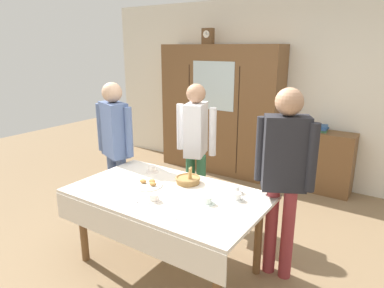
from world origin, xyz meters
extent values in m
plane|color=#846B4C|center=(0.00, 0.00, 0.00)|extent=(12.00, 12.00, 0.00)
cube|color=silver|center=(0.00, 2.65, 1.35)|extent=(6.40, 0.10, 2.70)
cylinder|color=brown|center=(-0.73, -0.57, 0.36)|extent=(0.07, 0.07, 0.73)
cylinder|color=brown|center=(0.73, -0.57, 0.36)|extent=(0.07, 0.07, 0.73)
cylinder|color=brown|center=(-0.73, 0.17, 0.36)|extent=(0.07, 0.07, 0.73)
cylinder|color=brown|center=(0.73, 0.17, 0.36)|extent=(0.07, 0.07, 0.73)
cube|color=silver|center=(0.00, -0.20, 0.74)|extent=(1.74, 1.02, 0.03)
cube|color=silver|center=(0.00, -0.71, 0.61)|extent=(1.74, 0.01, 0.24)
cube|color=brown|center=(-0.90, 2.35, 1.02)|extent=(1.99, 0.45, 2.03)
cube|color=silver|center=(-0.90, 2.13, 1.42)|extent=(0.72, 0.01, 0.73)
cube|color=black|center=(-1.34, 2.13, 0.91)|extent=(0.01, 0.01, 1.63)
cube|color=black|center=(-0.46, 2.13, 0.91)|extent=(0.01, 0.01, 1.63)
cube|color=brown|center=(-1.14, 2.35, 2.15)|extent=(0.18, 0.10, 0.24)
cylinder|color=white|center=(-1.14, 2.30, 2.18)|extent=(0.11, 0.01, 0.11)
cube|color=black|center=(-1.14, 2.30, 2.20)|extent=(0.00, 0.00, 0.04)
cube|color=black|center=(-1.12, 2.30, 2.18)|extent=(0.05, 0.00, 0.00)
cube|color=brown|center=(0.69, 2.41, 0.43)|extent=(0.90, 0.35, 0.87)
cube|color=#3D754C|center=(0.69, 2.41, 0.88)|extent=(0.14, 0.19, 0.03)
cube|color=#2D5184|center=(0.69, 2.41, 0.91)|extent=(0.13, 0.21, 0.02)
cube|color=#2D5184|center=(0.69, 2.41, 0.94)|extent=(0.15, 0.18, 0.03)
cylinder|color=white|center=(0.50, 0.13, 0.76)|extent=(0.13, 0.13, 0.01)
cylinder|color=white|center=(0.50, 0.13, 0.79)|extent=(0.08, 0.08, 0.05)
torus|color=white|center=(0.54, 0.13, 0.79)|extent=(0.04, 0.01, 0.04)
cylinder|color=#47230F|center=(0.50, 0.13, 0.81)|extent=(0.06, 0.06, 0.01)
cylinder|color=white|center=(0.02, -0.40, 0.76)|extent=(0.13, 0.13, 0.01)
cylinder|color=white|center=(0.02, -0.40, 0.79)|extent=(0.08, 0.08, 0.05)
torus|color=white|center=(0.05, -0.40, 0.79)|extent=(0.04, 0.01, 0.04)
cylinder|color=#47230F|center=(0.02, -0.40, 0.81)|extent=(0.06, 0.06, 0.01)
cylinder|color=white|center=(-0.44, 0.12, 0.76)|extent=(0.13, 0.13, 0.01)
cylinder|color=white|center=(-0.44, 0.12, 0.79)|extent=(0.08, 0.08, 0.05)
torus|color=white|center=(-0.40, 0.12, 0.79)|extent=(0.04, 0.01, 0.04)
cylinder|color=white|center=(0.58, 0.00, 0.76)|extent=(0.13, 0.13, 0.01)
cylinder|color=white|center=(0.58, 0.00, 0.79)|extent=(0.08, 0.08, 0.05)
torus|color=white|center=(0.62, 0.00, 0.79)|extent=(0.04, 0.01, 0.04)
cylinder|color=silver|center=(0.42, -0.20, 0.76)|extent=(0.13, 0.13, 0.01)
cylinder|color=silver|center=(0.42, -0.20, 0.79)|extent=(0.08, 0.08, 0.05)
torus|color=silver|center=(0.45, -0.20, 0.79)|extent=(0.04, 0.01, 0.04)
cylinder|color=#47230F|center=(0.42, -0.20, 0.81)|extent=(0.06, 0.06, 0.01)
cylinder|color=#9E7542|center=(0.03, 0.08, 0.78)|extent=(0.22, 0.22, 0.05)
torus|color=#9E7542|center=(0.03, 0.08, 0.81)|extent=(0.24, 0.24, 0.02)
cylinder|color=tan|center=(0.06, 0.06, 0.86)|extent=(0.02, 0.02, 0.12)
cylinder|color=tan|center=(0.06, 0.08, 0.86)|extent=(0.02, 0.03, 0.12)
cylinder|color=tan|center=(0.06, 0.09, 0.86)|extent=(0.03, 0.04, 0.12)
cylinder|color=white|center=(-0.24, -0.19, 0.76)|extent=(0.28, 0.28, 0.01)
ellipsoid|color=#BC7F3D|center=(-0.18, -0.18, 0.79)|extent=(0.07, 0.05, 0.04)
ellipsoid|color=#BC7F3D|center=(-0.23, -0.13, 0.79)|extent=(0.07, 0.05, 0.04)
ellipsoid|color=#BC7F3D|center=(-0.30, -0.18, 0.79)|extent=(0.07, 0.05, 0.04)
cube|color=silver|center=(-0.14, -0.50, 0.76)|extent=(0.10, 0.01, 0.00)
ellipsoid|color=silver|center=(-0.08, -0.50, 0.76)|extent=(0.03, 0.02, 0.01)
cube|color=silver|center=(0.30, -0.55, 0.76)|extent=(0.10, 0.01, 0.00)
ellipsoid|color=silver|center=(0.35, -0.55, 0.76)|extent=(0.03, 0.02, 0.01)
cylinder|color=#933338|center=(0.81, 0.26, 0.42)|extent=(0.11, 0.11, 0.84)
cylinder|color=#933338|center=(0.96, 0.26, 0.42)|extent=(0.11, 0.11, 0.84)
cube|color=#232328|center=(0.88, 0.26, 1.15)|extent=(0.41, 0.34, 0.63)
sphere|color=tan|center=(0.88, 0.26, 1.58)|extent=(0.23, 0.23, 0.23)
cylinder|color=#232328|center=(0.66, 0.26, 1.15)|extent=(0.08, 0.08, 0.57)
cylinder|color=#232328|center=(1.10, 0.26, 1.15)|extent=(0.08, 0.08, 0.57)
cylinder|color=slate|center=(-1.10, 0.19, 0.40)|extent=(0.11, 0.11, 0.81)
cylinder|color=slate|center=(-0.95, 0.19, 0.40)|extent=(0.11, 0.11, 0.81)
cube|color=slate|center=(-1.03, 0.19, 1.11)|extent=(0.41, 0.31, 0.61)
sphere|color=tan|center=(-1.03, 0.19, 1.52)|extent=(0.22, 0.22, 0.22)
cylinder|color=slate|center=(-1.25, 0.19, 1.11)|extent=(0.08, 0.08, 0.55)
cylinder|color=slate|center=(-0.81, 0.19, 1.11)|extent=(0.08, 0.08, 0.55)
cylinder|color=#33704C|center=(-0.39, 0.76, 0.40)|extent=(0.11, 0.11, 0.80)
cylinder|color=#33704C|center=(-0.24, 0.76, 0.40)|extent=(0.11, 0.11, 0.80)
cube|color=silver|center=(-0.32, 0.76, 1.09)|extent=(0.30, 0.40, 0.60)
sphere|color=tan|center=(-0.32, 0.76, 1.50)|extent=(0.22, 0.22, 0.22)
cylinder|color=silver|center=(-0.54, 0.76, 1.09)|extent=(0.08, 0.08, 0.54)
cylinder|color=silver|center=(-0.10, 0.76, 1.09)|extent=(0.08, 0.08, 0.54)
camera|label=1|loc=(1.73, -2.40, 2.00)|focal=31.92mm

